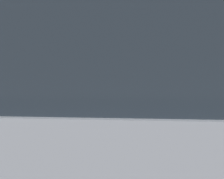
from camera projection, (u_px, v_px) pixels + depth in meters
name	position (u px, v px, depth m)	size (l,w,h in m)	color
sidewalk_curb	(122.00, 163.00, 5.18)	(36.00, 3.27, 0.13)	#9E9B93
parking_meter	(125.00, 92.00, 3.97)	(0.19, 0.20, 1.52)	slate
pedestrian_at_meter	(82.00, 103.00, 4.24)	(0.69, 0.38, 1.70)	slate
parked_sedan_gray	(146.00, 144.00, 2.18)	(4.65, 1.93, 1.76)	slate
background_railing	(131.00, 109.00, 6.64)	(24.06, 0.06, 1.07)	#2D7A38
backdrop_wall	(142.00, 80.00, 10.04)	(32.00, 0.50, 3.38)	brown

